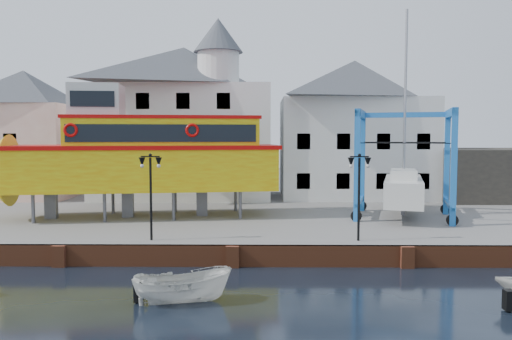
{
  "coord_description": "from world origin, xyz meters",
  "views": [
    {
      "loc": [
        1.34,
        -22.58,
        6.07
      ],
      "look_at": [
        1.0,
        7.0,
        4.0
      ],
      "focal_mm": 35.0,
      "sensor_mm": 36.0,
      "label": 1
    }
  ],
  "objects": [
    {
      "name": "ground",
      "position": [
        0.0,
        0.0,
        0.0
      ],
      "size": [
        140.0,
        140.0,
        0.0
      ],
      "primitive_type": "plane",
      "color": "black",
      "rests_on": "ground"
    },
    {
      "name": "hardstanding",
      "position": [
        0.0,
        11.0,
        0.5
      ],
      "size": [
        44.0,
        22.0,
        1.0
      ],
      "primitive_type": "cube",
      "color": "slate",
      "rests_on": "ground"
    },
    {
      "name": "quay_wall",
      "position": [
        -0.0,
        0.1,
        0.5
      ],
      "size": [
        44.0,
        0.47,
        1.0
      ],
      "color": "brown",
      "rests_on": "ground"
    },
    {
      "name": "building_pink",
      "position": [
        -18.0,
        18.0,
        6.15
      ],
      "size": [
        8.0,
        7.0,
        10.3
      ],
      "color": "#DEA495",
      "rests_on": "hardstanding"
    },
    {
      "name": "building_white_main",
      "position": [
        -4.87,
        18.39,
        7.34
      ],
      "size": [
        14.0,
        8.3,
        14.0
      ],
      "color": "white",
      "rests_on": "hardstanding"
    },
    {
      "name": "building_white_right",
      "position": [
        9.0,
        19.0,
        6.6
      ],
      "size": [
        12.0,
        8.0,
        11.2
      ],
      "color": "white",
      "rests_on": "hardstanding"
    },
    {
      "name": "shed_dark",
      "position": [
        19.0,
        17.0,
        3.0
      ],
      "size": [
        8.0,
        7.0,
        4.0
      ],
      "primitive_type": "cube",
      "color": "#262420",
      "rests_on": "hardstanding"
    },
    {
      "name": "lamp_post_left",
      "position": [
        -4.0,
        1.2,
        4.17
      ],
      "size": [
        1.12,
        0.32,
        4.2
      ],
      "color": "black",
      "rests_on": "hardstanding"
    },
    {
      "name": "lamp_post_right",
      "position": [
        6.0,
        1.2,
        4.17
      ],
      "size": [
        1.12,
        0.32,
        4.2
      ],
      "color": "black",
      "rests_on": "hardstanding"
    },
    {
      "name": "tour_boat",
      "position": [
        -6.91,
        8.0,
        4.83
      ],
      "size": [
        19.08,
        7.0,
        8.12
      ],
      "rotation": [
        0.0,
        0.0,
        0.14
      ],
      "color": "#59595E",
      "rests_on": "hardstanding"
    },
    {
      "name": "travel_lift",
      "position": [
        10.24,
        8.66,
        3.13
      ],
      "size": [
        6.94,
        8.68,
        12.71
      ],
      "rotation": [
        0.0,
        0.0,
        -0.27
      ],
      "color": "#19639D",
      "rests_on": "hardstanding"
    },
    {
      "name": "motorboat_a",
      "position": [
        -1.52,
        -4.91,
        0.0
      ],
      "size": [
        3.79,
        2.07,
        1.38
      ],
      "primitive_type": "imported",
      "rotation": [
        0.0,
        0.0,
        1.78
      ],
      "color": "beige",
      "rests_on": "ground"
    }
  ]
}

